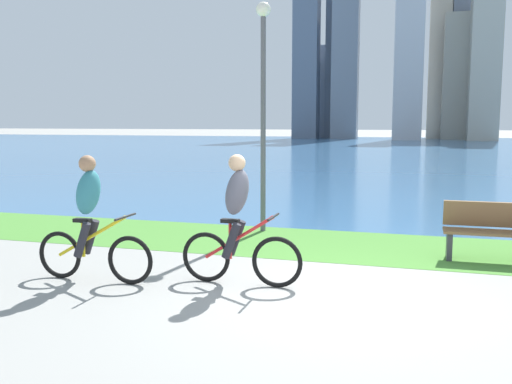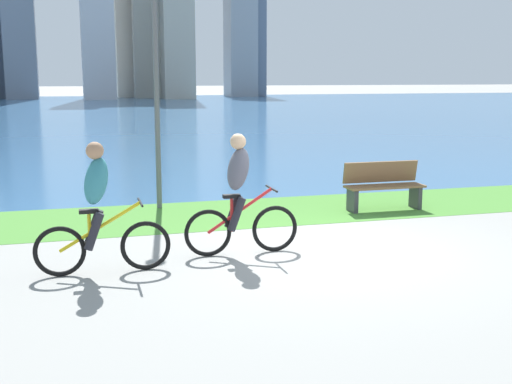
# 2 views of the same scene
# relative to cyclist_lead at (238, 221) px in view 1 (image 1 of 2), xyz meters

# --- Properties ---
(ground_plane) EXTENTS (300.00, 300.00, 0.00)m
(ground_plane) POSITION_rel_cyclist_lead_xyz_m (1.28, -0.22, -0.84)
(ground_plane) COLOR gray
(grass_strip_bayside) EXTENTS (120.00, 2.54, 0.01)m
(grass_strip_bayside) POSITION_rel_cyclist_lead_xyz_m (1.28, 2.70, -0.84)
(grass_strip_bayside) COLOR #478433
(grass_strip_bayside) RESTS_ON ground
(bay_water_surface) EXTENTS (300.00, 70.06, 0.00)m
(bay_water_surface) POSITION_rel_cyclist_lead_xyz_m (1.28, 39.01, -0.84)
(bay_water_surface) COLOR #386693
(bay_water_surface) RESTS_ON ground
(cyclist_lead) EXTENTS (1.64, 0.52, 1.71)m
(cyclist_lead) POSITION_rel_cyclist_lead_xyz_m (0.00, 0.00, 0.00)
(cyclist_lead) COLOR black
(cyclist_lead) RESTS_ON ground
(cyclist_trailing) EXTENTS (1.72, 0.52, 1.69)m
(cyclist_trailing) POSITION_rel_cyclist_lead_xyz_m (-1.93, -0.41, -0.01)
(cyclist_trailing) COLOR black
(cyclist_trailing) RESTS_ON ground
(bench_near_path) EXTENTS (1.50, 0.47, 0.90)m
(bench_near_path) POSITION_rel_cyclist_lead_xyz_m (3.37, 2.29, -0.39)
(bench_near_path) COLOR brown
(bench_near_path) RESTS_ON ground
(lamppost_tall) EXTENTS (0.28, 0.28, 4.35)m
(lamppost_tall) POSITION_rel_cyclist_lead_xyz_m (-0.67, 3.58, 1.96)
(lamppost_tall) COLOR #595960
(lamppost_tall) RESTS_ON ground
(city_skyline_far_shore) EXTENTS (34.08, 11.38, 27.22)m
(city_skyline_far_shore) POSITION_rel_cyclist_lead_xyz_m (1.91, 66.26, 10.23)
(city_skyline_far_shore) COLOR slate
(city_skyline_far_shore) RESTS_ON ground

